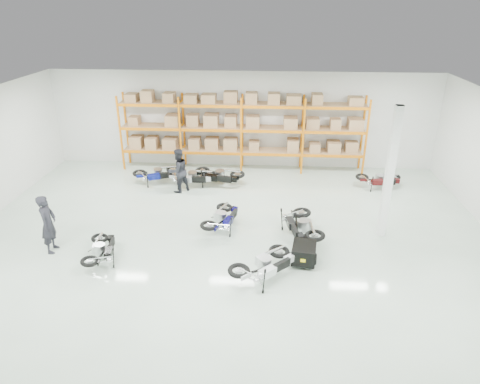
# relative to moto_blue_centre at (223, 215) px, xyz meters

# --- Properties ---
(room) EXTENTS (18.00, 18.00, 18.00)m
(room) POSITION_rel_moto_blue_centre_xyz_m (0.29, -0.55, 1.71)
(room) COLOR silver
(room) RESTS_ON ground
(pallet_rack) EXTENTS (11.28, 0.98, 3.62)m
(pallet_rack) POSITION_rel_moto_blue_centre_xyz_m (0.29, 5.90, 1.72)
(pallet_rack) COLOR orange
(pallet_rack) RESTS_ON ground
(structural_column) EXTENTS (0.25, 0.25, 4.50)m
(structural_column) POSITION_rel_moto_blue_centre_xyz_m (5.49, -0.05, 1.71)
(structural_column) COLOR white
(structural_column) RESTS_ON ground
(moto_blue_centre) EXTENTS (1.31, 1.93, 1.14)m
(moto_blue_centre) POSITION_rel_moto_blue_centre_xyz_m (0.00, 0.00, 0.00)
(moto_blue_centre) COLOR #09074C
(moto_blue_centre) RESTS_ON ground
(moto_silver_left) EXTENTS (2.02, 1.99, 1.23)m
(moto_silver_left) POSITION_rel_moto_blue_centre_xyz_m (1.54, -2.88, 0.04)
(moto_silver_left) COLOR silver
(moto_silver_left) RESTS_ON ground
(moto_black_far_left) EXTENTS (1.01, 1.70, 1.04)m
(moto_black_far_left) POSITION_rel_moto_blue_centre_xyz_m (-3.52, -2.28, -0.05)
(moto_black_far_left) COLOR black
(moto_black_far_left) RESTS_ON ground
(moto_touring_right) EXTENTS (1.34, 2.11, 1.27)m
(moto_touring_right) POSITION_rel_moto_blue_centre_xyz_m (2.71, -0.42, 0.06)
(moto_touring_right) COLOR black
(moto_touring_right) RESTS_ON ground
(trailer) EXTENTS (0.82, 1.53, 0.63)m
(trailer) POSITION_rel_moto_blue_centre_xyz_m (2.71, -2.02, -0.17)
(trailer) COLOR black
(trailer) RESTS_ON ground
(moto_back_a) EXTENTS (1.98, 1.50, 1.15)m
(moto_back_a) POSITION_rel_moto_blue_centre_xyz_m (-3.32, 3.97, 0.01)
(moto_back_a) COLOR navy
(moto_back_a) RESTS_ON ground
(moto_back_b) EXTENTS (1.87, 0.98, 1.19)m
(moto_back_b) POSITION_rel_moto_blue_centre_xyz_m (-1.76, 3.69, 0.02)
(moto_back_b) COLOR silver
(moto_back_b) RESTS_ON ground
(moto_back_c) EXTENTS (2.10, 1.34, 1.25)m
(moto_back_c) POSITION_rel_moto_blue_centre_xyz_m (-0.61, 3.87, 0.05)
(moto_back_c) COLOR black
(moto_back_c) RESTS_ON ground
(moto_back_d) EXTENTS (1.73, 0.97, 1.08)m
(moto_back_d) POSITION_rel_moto_blue_centre_xyz_m (6.33, 4.03, -0.03)
(moto_back_d) COLOR #440D0F
(moto_back_d) RESTS_ON ground
(person_left) EXTENTS (0.52, 0.74, 1.94)m
(person_left) POSITION_rel_moto_blue_centre_xyz_m (-5.32, -1.84, 0.43)
(person_left) COLOR black
(person_left) RESTS_ON ground
(person_back) EXTENTS (1.15, 1.15, 1.88)m
(person_back) POSITION_rel_moto_blue_centre_xyz_m (-2.17, 3.07, 0.40)
(person_back) COLOR #212229
(person_back) RESTS_ON ground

